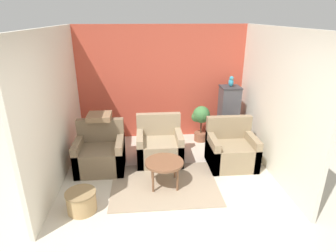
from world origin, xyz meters
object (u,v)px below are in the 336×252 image
Objects in this scene: birdcage at (228,115)px; potted_plant at (201,119)px; armchair_left at (100,154)px; parrot at (231,82)px; coffee_table at (164,164)px; armchair_right at (231,151)px; wicker_basket at (81,201)px; armchair_middle at (160,147)px.

potted_plant is (-0.60, 0.07, -0.09)m from birdcage.
parrot reaches higher than armchair_left.
armchair_left is 1.09× the size of potted_plant.
potted_plant is at bearing 173.87° from parrot.
coffee_table is at bearing -118.88° from potted_plant.
armchair_right is 3.90× the size of parrot.
wicker_basket is (-2.23, -2.32, -0.35)m from potted_plant.
armchair_middle is at bearing 11.25° from armchair_left.
coffee_table is 1.32m from armchair_left.
potted_plant is (-0.60, 0.06, -0.86)m from parrot.
birdcage is (1.59, 0.81, 0.32)m from armchair_middle.
parrot is (2.71, 1.03, 1.09)m from armchair_left.
parrot reaches higher than wicker_basket.
armchair_middle is (-0.03, 0.88, -0.11)m from coffee_table.
wicker_basket is at bearing -133.88° from potted_plant.
armchair_left is 0.70× the size of birdcage.
parrot is 0.52× the size of wicker_basket.
parrot is (1.59, 0.81, 1.09)m from armchair_middle.
parrot reaches higher than coffee_table.
armchair_right is at bearing -1.49° from armchair_left.
armchair_left is 2.47m from armchair_right.
armchair_right and armchair_middle have the same top height.
armchair_middle is (-1.36, 0.29, 0.00)m from armchair_right.
parrot is 0.28× the size of potted_plant.
armchair_left and armchair_middle have the same top height.
birdcage reaches higher than armchair_left.
birdcage is 5.55× the size of parrot.
wicker_basket is (-2.83, -2.26, -0.45)m from birdcage.
parrot is at bearing 38.57° from wicker_basket.
armchair_right reaches higher than coffee_table.
armchair_left is 2.39m from potted_plant.
birdcage reaches higher than armchair_middle.
armchair_middle is at bearing 168.08° from armchair_right.
armchair_left is 1.14m from armchair_middle.
parrot reaches higher than armchair_middle.
armchair_left is 3.09m from parrot.
wicker_basket is at bearing -155.85° from armchair_right.
armchair_middle is at bearing 49.47° from wicker_basket.
coffee_table is 0.72× the size of armchair_right.
coffee_table reaches higher than wicker_basket.
parrot is at bearing 77.76° from armchair_right.
birdcage is at bearing 47.11° from coffee_table.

